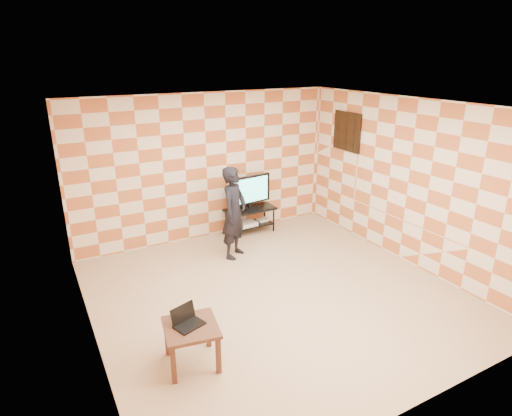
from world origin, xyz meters
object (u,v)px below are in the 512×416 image
at_px(tv_stand, 250,215).
at_px(person, 234,213).
at_px(side_table, 191,333).
at_px(tv, 250,191).

distance_m(tv_stand, person, 1.15).
bearing_deg(person, side_table, -164.27).
bearing_deg(tv_stand, tv, -96.55).
xyz_separation_m(tv_stand, tv, (-0.00, -0.00, 0.50)).
bearing_deg(side_table, tv_stand, 52.33).
xyz_separation_m(tv_stand, side_table, (-2.36, -3.05, 0.05)).
bearing_deg(side_table, person, 54.09).
bearing_deg(person, tv, 9.26).
height_order(tv, side_table, tv).
relative_size(side_table, person, 0.42).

